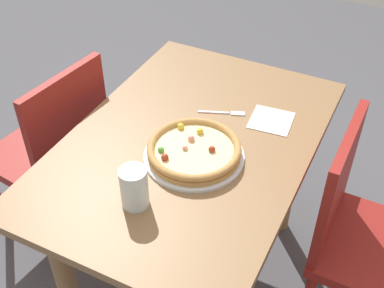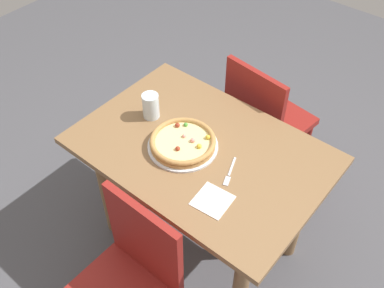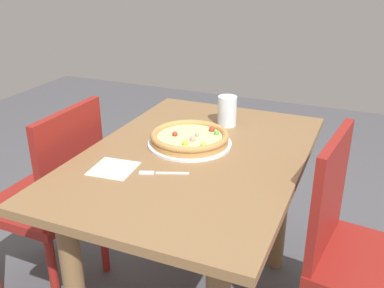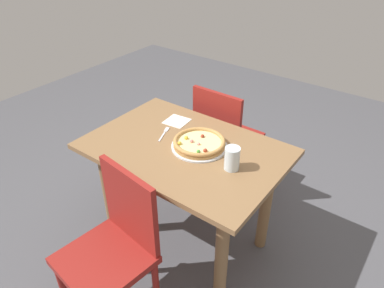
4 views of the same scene
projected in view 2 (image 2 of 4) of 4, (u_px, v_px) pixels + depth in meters
name	position (u px, v px, depth m)	size (l,w,h in m)	color
ground_plane	(199.00, 238.00, 2.50)	(6.00, 6.00, 0.00)	#4C4C51
dining_table	(201.00, 169.00, 2.08)	(1.12, 0.76, 0.74)	olive
chair_near	(264.00, 120.00, 2.49)	(0.45, 0.45, 0.87)	maroon
chair_far	(127.00, 284.00, 1.80)	(0.40, 0.40, 0.87)	maroon
plate	(183.00, 146.00, 1.97)	(0.32, 0.32, 0.01)	silver
pizza	(183.00, 142.00, 1.96)	(0.30, 0.30, 0.04)	#B78447
fork	(229.00, 174.00, 1.86)	(0.07, 0.16, 0.00)	silver
drinking_glass	(151.00, 106.00, 2.08)	(0.08, 0.08, 0.13)	silver
napkin	(213.00, 200.00, 1.77)	(0.14, 0.14, 0.00)	white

